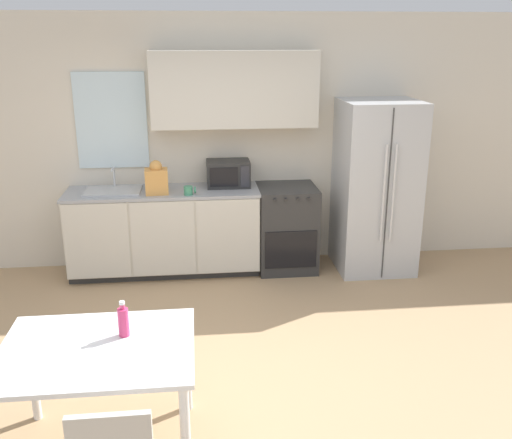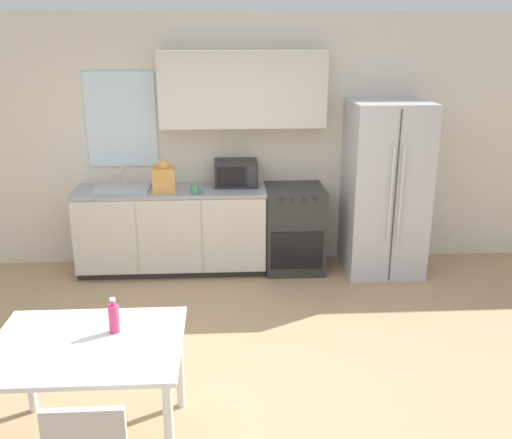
{
  "view_description": "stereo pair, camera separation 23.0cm",
  "coord_description": "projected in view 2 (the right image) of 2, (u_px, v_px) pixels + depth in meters",
  "views": [
    {
      "loc": [
        -0.16,
        -3.75,
        2.47
      ],
      "look_at": [
        0.31,
        0.59,
        1.05
      ],
      "focal_mm": 40.0,
      "sensor_mm": 36.0,
      "label": 1
    },
    {
      "loc": [
        0.07,
        -3.77,
        2.47
      ],
      "look_at": [
        0.31,
        0.59,
        1.05
      ],
      "focal_mm": 40.0,
      "sensor_mm": 36.0,
      "label": 2
    }
  ],
  "objects": [
    {
      "name": "grocery_bag_0",
      "position": [
        164.0,
        178.0,
        5.84
      ],
      "size": [
        0.24,
        0.21,
        0.35
      ],
      "rotation": [
        0.0,
        0.0,
        0.07
      ],
      "color": "#DB994C",
      "rests_on": "kitchen_counter"
    },
    {
      "name": "refrigerator",
      "position": [
        385.0,
        189.0,
        6.04
      ],
      "size": [
        0.8,
        0.81,
        1.83
      ],
      "color": "silver",
      "rests_on": "ground_plane"
    },
    {
      "name": "coffee_mug",
      "position": [
        196.0,
        190.0,
        5.81
      ],
      "size": [
        0.12,
        0.09,
        0.09
      ],
      "color": "#3F8C66",
      "rests_on": "kitchen_counter"
    },
    {
      "name": "kitchen_counter",
      "position": [
        172.0,
        230.0,
        6.14
      ],
      "size": [
        2.01,
        0.61,
        0.92
      ],
      "color": "#333333",
      "rests_on": "ground_plane"
    },
    {
      "name": "drink_bottle",
      "position": [
        114.0,
        318.0,
        3.47
      ],
      "size": [
        0.07,
        0.07,
        0.23
      ],
      "color": "#DB386B",
      "rests_on": "dining_table"
    },
    {
      "name": "ground_plane",
      "position": [
        220.0,
        375.0,
        4.35
      ],
      "size": [
        12.0,
        12.0,
        0.0
      ],
      "primitive_type": "plane",
      "color": "tan"
    },
    {
      "name": "wall_back",
      "position": [
        221.0,
        133.0,
        6.14
      ],
      "size": [
        12.0,
        0.38,
        2.7
      ],
      "color": "beige",
      "rests_on": "ground_plane"
    },
    {
      "name": "dining_table",
      "position": [
        88.0,
        357.0,
        3.4
      ],
      "size": [
        1.13,
        0.88,
        0.74
      ],
      "color": "white",
      "rests_on": "ground_plane"
    },
    {
      "name": "microwave",
      "position": [
        236.0,
        173.0,
        6.1
      ],
      "size": [
        0.46,
        0.33,
        0.28
      ],
      "color": "#282828",
      "rests_on": "kitchen_counter"
    },
    {
      "name": "kitchen_sink",
      "position": [
        122.0,
        188.0,
        5.98
      ],
      "size": [
        0.57,
        0.41,
        0.23
      ],
      "color": "#B7BABC",
      "rests_on": "kitchen_counter"
    },
    {
      "name": "oven_range",
      "position": [
        294.0,
        228.0,
        6.21
      ],
      "size": [
        0.63,
        0.63,
        0.92
      ],
      "color": "#2D2D2D",
      "rests_on": "ground_plane"
    }
  ]
}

